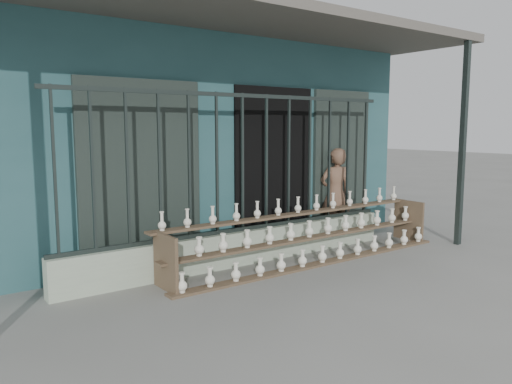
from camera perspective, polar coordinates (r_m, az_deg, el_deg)
ground at (r=5.77m, az=5.96°, el=-10.95°), size 60.00×60.00×0.00m
workshop_building at (r=9.07m, az=-12.14°, el=6.04°), size 7.40×6.60×3.21m
parapet_wall at (r=6.69m, az=-1.52°, el=-6.32°), size 5.00×0.20×0.45m
security_fence at (r=6.52m, az=-1.56°, el=3.32°), size 5.00×0.04×1.80m
shelf_rack at (r=6.85m, az=6.22°, el=-4.86°), size 4.50×0.68×0.85m
elderly_woman at (r=8.16m, az=9.08°, el=-0.23°), size 0.63×0.51×1.48m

